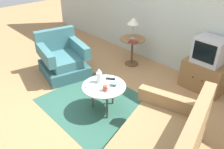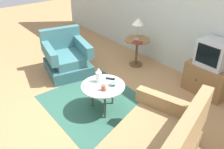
# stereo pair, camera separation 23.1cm
# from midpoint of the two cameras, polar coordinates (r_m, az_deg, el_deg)

# --- Properties ---
(ground_plane) EXTENTS (16.00, 16.00, 0.00)m
(ground_plane) POSITION_cam_midpoint_polar(r_m,az_deg,el_deg) (3.99, -2.38, -8.52)
(ground_plane) COLOR #AD7F51
(back_wall) EXTENTS (9.00, 0.12, 2.70)m
(back_wall) POSITION_cam_midpoint_polar(r_m,az_deg,el_deg) (4.92, 19.46, 15.07)
(back_wall) COLOR #B2BCB2
(back_wall) RESTS_ON ground
(area_rug) EXTENTS (2.19, 1.56, 0.00)m
(area_rug) POSITION_cam_midpoint_polar(r_m,az_deg,el_deg) (4.00, -0.41, -8.46)
(area_rug) COLOR #2D5B4C
(area_rug) RESTS_ON ground
(armchair) EXTENTS (1.09, 1.03, 0.88)m
(armchair) POSITION_cam_midpoint_polar(r_m,az_deg,el_deg) (5.02, -9.79, 3.91)
(armchair) COLOR #325C60
(armchair) RESTS_ON ground
(coffee_table) EXTENTS (0.71, 0.71, 0.48)m
(coffee_table) POSITION_cam_midpoint_polar(r_m,az_deg,el_deg) (3.74, -0.44, -3.30)
(coffee_table) COLOR #B2C6C1
(coffee_table) RESTS_ON ground
(side_table) EXTENTS (0.56, 0.56, 0.63)m
(side_table) POSITION_cam_midpoint_polar(r_m,az_deg,el_deg) (5.21, 7.38, 6.84)
(side_table) COLOR olive
(side_table) RESTS_ON ground
(tv_stand) EXTENTS (0.77, 0.47, 0.56)m
(tv_stand) POSITION_cam_midpoint_polar(r_m,az_deg,el_deg) (4.65, 23.63, -1.07)
(tv_stand) COLOR olive
(tv_stand) RESTS_ON ground
(television) EXTENTS (0.50, 0.43, 0.47)m
(television) POSITION_cam_midpoint_polar(r_m,az_deg,el_deg) (4.45, 25.08, 4.67)
(television) COLOR #B7B7BC
(television) RESTS_ON tv_stand
(table_lamp) EXTENTS (0.25, 0.25, 0.47)m
(table_lamp) POSITION_cam_midpoint_polar(r_m,az_deg,el_deg) (4.99, 7.78, 12.63)
(table_lamp) COLOR #9E937A
(table_lamp) RESTS_ON side_table
(vase) EXTENTS (0.10, 0.10, 0.26)m
(vase) POSITION_cam_midpoint_polar(r_m,az_deg,el_deg) (3.75, -1.55, -0.17)
(vase) COLOR white
(vase) RESTS_ON coffee_table
(mug) EXTENTS (0.12, 0.07, 0.09)m
(mug) POSITION_cam_midpoint_polar(r_m,az_deg,el_deg) (3.57, -0.24, -3.31)
(mug) COLOR #B74C3D
(mug) RESTS_ON coffee_table
(bowl) EXTENTS (0.12, 0.12, 0.05)m
(bowl) POSITION_cam_midpoint_polar(r_m,az_deg,el_deg) (3.71, 2.14, -2.37)
(bowl) COLOR slate
(bowl) RESTS_ON coffee_table
(tv_remote_dark) EXTENTS (0.14, 0.13, 0.02)m
(tv_remote_dark) POSITION_cam_midpoint_polar(r_m,az_deg,el_deg) (3.87, 1.31, -1.06)
(tv_remote_dark) COLOR black
(tv_remote_dark) RESTS_ON coffee_table
(tv_remote_silver) EXTENTS (0.05, 0.15, 0.02)m
(tv_remote_silver) POSITION_cam_midpoint_polar(r_m,az_deg,el_deg) (3.72, -4.17, -2.56)
(tv_remote_silver) COLOR #B2B2B7
(tv_remote_silver) RESTS_ON coffee_table
(book) EXTENTS (0.24, 0.20, 0.02)m
(book) POSITION_cam_midpoint_polar(r_m,az_deg,el_deg) (4.93, 7.59, 7.77)
(book) COLOR maroon
(book) RESTS_ON side_table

